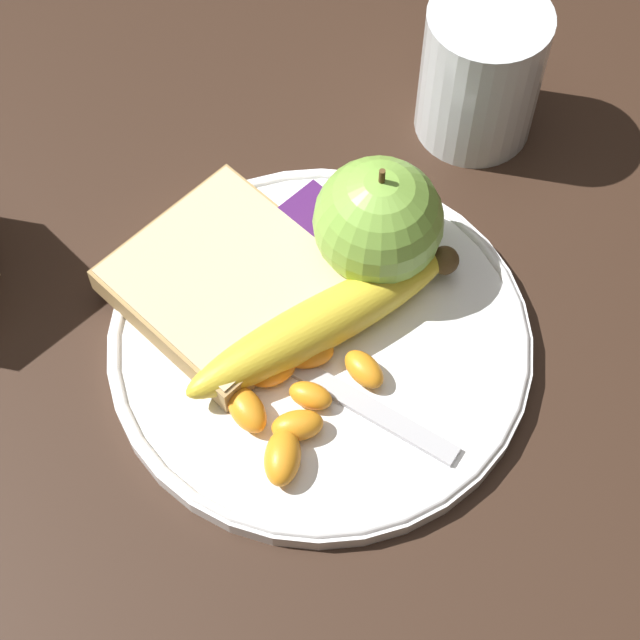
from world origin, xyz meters
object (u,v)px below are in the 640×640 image
object	(u,v)px
apple	(378,222)
bread_slice	(227,282)
jam_packet	(317,224)
banana	(332,321)
plate	(320,340)
juice_glass	(480,76)
fork	(295,367)

from	to	relation	value
apple	bread_slice	xyz separation A→B (m)	(-0.05, -0.08, -0.03)
apple	jam_packet	size ratio (longest dim) A/B	2.11
banana	bread_slice	distance (m)	0.07
plate	juice_glass	size ratio (longest dim) A/B	2.57
plate	fork	size ratio (longest dim) A/B	1.41
plate	jam_packet	distance (m)	0.08
juice_glass	bread_slice	bearing A→B (deg)	-92.74
juice_glass	bread_slice	size ratio (longest dim) A/B	0.81
plate	apple	xyz separation A→B (m)	(-0.02, 0.06, 0.04)
banana	bread_slice	size ratio (longest dim) A/B	1.47
juice_glass	fork	xyz separation A→B (m)	(0.06, -0.22, -0.03)
fork	jam_packet	distance (m)	0.10
apple	fork	bearing A→B (deg)	-76.84
fork	banana	bearing A→B (deg)	-100.80
bread_slice	jam_packet	distance (m)	0.07
banana	jam_packet	distance (m)	0.07
apple	bread_slice	distance (m)	0.10
banana	bread_slice	world-z (taller)	banana
bread_slice	fork	distance (m)	0.07
jam_packet	bread_slice	bearing A→B (deg)	-96.58
jam_packet	banana	bearing A→B (deg)	-37.54
juice_glass	banana	bearing A→B (deg)	-73.75
apple	jam_packet	distance (m)	0.05
plate	apple	distance (m)	0.08
banana	apple	bearing A→B (deg)	108.87
juice_glass	bread_slice	world-z (taller)	juice_glass
plate	bread_slice	size ratio (longest dim) A/B	2.08
fork	plate	bearing A→B (deg)	-91.77
plate	jam_packet	size ratio (longest dim) A/B	6.14
juice_glass	fork	world-z (taller)	juice_glass
apple	jam_packet	xyz separation A→B (m)	(-0.04, -0.01, -0.03)
banana	jam_packet	world-z (taller)	banana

